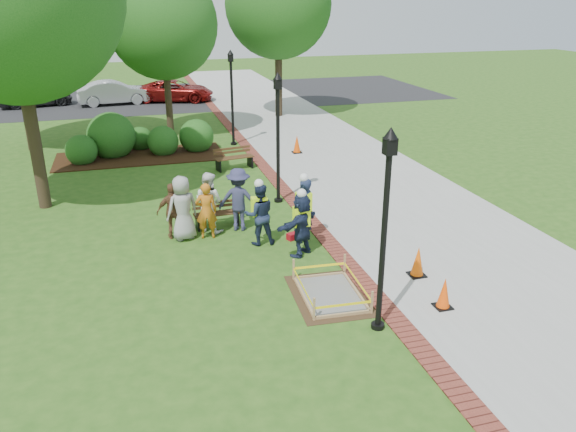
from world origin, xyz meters
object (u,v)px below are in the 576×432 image
object	(u,v)px
bench_near	(217,219)
cone_front	(444,294)
hivis_worker_c	(259,212)
lamp_near	(385,218)
hivis_worker_a	(301,222)
hivis_worker_b	(304,208)
wet_concrete_pad	(330,287)

from	to	relation	value
bench_near	cone_front	xyz separation A→B (m)	(4.05, -6.06, 0.12)
cone_front	hivis_worker_c	distance (m)	5.49
lamp_near	hivis_worker_a	distance (m)	4.18
bench_near	hivis_worker_b	size ratio (longest dim) A/B	0.70
bench_near	hivis_worker_b	bearing A→B (deg)	-38.73
wet_concrete_pad	lamp_near	world-z (taller)	lamp_near
lamp_near	hivis_worker_b	distance (m)	4.90
bench_near	lamp_near	world-z (taller)	lamp_near
wet_concrete_pad	hivis_worker_c	world-z (taller)	hivis_worker_c
lamp_near	hivis_worker_c	xyz separation A→B (m)	(-1.39, 4.83, -1.54)
wet_concrete_pad	hivis_worker_c	distance (m)	3.48
bench_near	lamp_near	xyz separation A→B (m)	(2.33, -6.40, 2.24)
bench_near	hivis_worker_a	bearing A→B (deg)	-54.13
lamp_near	hivis_worker_a	size ratio (longest dim) A/B	2.29
hivis_worker_b	hivis_worker_c	size ratio (longest dim) A/B	1.06
cone_front	hivis_worker_c	xyz separation A→B (m)	(-3.11, 4.49, 0.58)
wet_concrete_pad	bench_near	size ratio (longest dim) A/B	1.71
bench_near	hivis_worker_c	distance (m)	1.96
lamp_near	hivis_worker_b	xyz separation A→B (m)	(-0.17, 4.67, -1.50)
wet_concrete_pad	hivis_worker_b	world-z (taller)	hivis_worker_b
lamp_near	hivis_worker_b	bearing A→B (deg)	92.07
cone_front	hivis_worker_c	size ratio (longest dim) A/B	0.39
hivis_worker_c	wet_concrete_pad	bearing A→B (deg)	-74.82
bench_near	cone_front	size ratio (longest dim) A/B	1.89
hivis_worker_a	hivis_worker_b	xyz separation A→B (m)	(0.32, 0.82, 0.06)
cone_front	hivis_worker_b	bearing A→B (deg)	113.62
lamp_near	hivis_worker_c	size ratio (longest dim) A/B	2.25
hivis_worker_a	hivis_worker_b	size ratio (longest dim) A/B	0.93
wet_concrete_pad	hivis_worker_a	xyz separation A→B (m)	(0.01, 2.31, 0.69)
wet_concrete_pad	hivis_worker_a	size ratio (longest dim) A/B	1.29
lamp_near	cone_front	bearing A→B (deg)	11.09
hivis_worker_a	hivis_worker_b	bearing A→B (deg)	68.95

